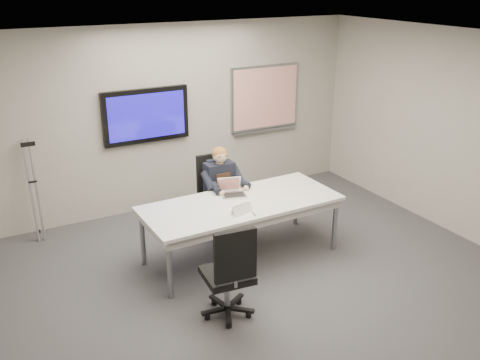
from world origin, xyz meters
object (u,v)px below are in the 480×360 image
office_chair_far (217,208)px  office_chair_near (229,289)px  conference_table (241,208)px  laptop (232,190)px  seated_person (225,203)px

office_chair_far → office_chair_near: size_ratio=0.99×
conference_table → laptop: size_ratio=6.93×
office_chair_near → laptop: office_chair_near is taller
laptop → seated_person: bearing=95.7°
office_chair_far → laptop: 0.73m
conference_table → office_chair_near: (-0.75, -1.09, -0.34)m
conference_table → seated_person: bearing=82.8°
office_chair_near → conference_table: bearing=-118.3°
office_chair_near → seated_person: bearing=-109.9°
office_chair_far → seated_person: bearing=-88.9°
conference_table → laptop: 0.31m
conference_table → office_chair_far: (0.06, 0.82, -0.34)m
conference_table → seated_person: seated_person is taller
seated_person → laptop: seated_person is taller
office_chair_far → office_chair_near: bearing=-111.6°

